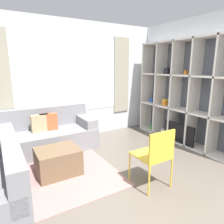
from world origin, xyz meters
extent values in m
plane|color=#665B51|center=(0.00, 0.00, 0.00)|extent=(16.00, 16.00, 0.00)
cube|color=silver|center=(0.00, 2.91, 1.35)|extent=(5.69, 0.07, 2.70)
cube|color=white|center=(0.00, 2.87, 1.45)|extent=(2.47, 0.01, 1.60)
cube|color=#9E9984|center=(1.41, 2.86, 1.45)|extent=(0.44, 0.03, 1.90)
cube|color=silver|center=(2.28, 1.44, 1.35)|extent=(0.07, 4.08, 2.70)
cube|color=gray|center=(-1.01, 1.45, 0.01)|extent=(2.22, 1.94, 0.01)
cube|color=#515660|center=(2.24, 1.35, 1.12)|extent=(0.02, 2.48, 2.25)
cube|color=silver|center=(2.05, 0.60, 1.12)|extent=(0.38, 0.04, 2.25)
cube|color=silver|center=(2.05, 1.10, 1.12)|extent=(0.38, 0.04, 2.25)
cube|color=silver|center=(2.05, 1.59, 1.12)|extent=(0.38, 0.04, 2.25)
cube|color=silver|center=(2.05, 2.09, 1.12)|extent=(0.38, 0.04, 2.25)
cube|color=silver|center=(2.05, 2.59, 1.12)|extent=(0.38, 0.04, 2.25)
cube|color=silver|center=(2.05, 1.35, 0.02)|extent=(0.38, 2.48, 0.04)
cube|color=silver|center=(2.05, 1.35, 0.75)|extent=(0.38, 2.48, 0.04)
cube|color=silver|center=(2.05, 1.35, 1.50)|extent=(0.38, 2.48, 0.04)
cube|color=silver|center=(2.05, 1.35, 2.23)|extent=(0.38, 2.48, 0.04)
cube|color=black|center=(1.90, 1.29, 0.25)|extent=(0.04, 0.79, 0.43)
cube|color=black|center=(1.92, 1.29, 0.05)|extent=(0.10, 0.24, 0.03)
cube|color=orange|center=(2.03, 1.88, 0.82)|extent=(0.12, 0.12, 0.12)
cube|color=#232328|center=(2.03, 1.88, 1.59)|extent=(0.11, 0.11, 0.14)
cube|color=orange|center=(2.03, 1.34, 1.56)|extent=(0.06, 0.06, 0.09)
cube|color=white|center=(2.03, 1.87, 0.10)|extent=(0.10, 0.10, 0.12)
cube|color=#2856A8|center=(2.03, 2.37, 0.82)|extent=(0.08, 0.08, 0.11)
cube|color=gold|center=(2.03, 1.88, 0.84)|extent=(0.10, 0.10, 0.15)
cylinder|color=#388947|center=(2.03, 2.32, 0.10)|extent=(0.08, 0.08, 0.12)
cube|color=gray|center=(-0.66, 2.39, 0.21)|extent=(1.88, 0.85, 0.42)
cube|color=gray|center=(-0.66, 2.73, 0.64)|extent=(1.88, 0.18, 0.43)
cube|color=gray|center=(-1.48, 2.39, 0.51)|extent=(0.24, 0.79, 0.19)
cube|color=gray|center=(0.16, 2.39, 0.51)|extent=(0.24, 0.79, 0.19)
cube|color=#C65B33|center=(-0.62, 2.45, 0.59)|extent=(0.35, 0.15, 0.34)
cube|color=tan|center=(-0.79, 2.45, 0.59)|extent=(0.34, 0.13, 0.34)
cube|color=gray|center=(-1.42, 0.93, 0.64)|extent=(0.18, 1.67, 0.43)
cube|color=brown|center=(-0.76, 1.40, 0.21)|extent=(0.65, 0.55, 0.42)
cylinder|color=gold|center=(0.52, 0.65, 0.22)|extent=(0.02, 0.02, 0.44)
cylinder|color=gold|center=(0.11, 0.65, 0.22)|extent=(0.02, 0.02, 0.44)
cylinder|color=gold|center=(0.52, 0.21, 0.22)|extent=(0.02, 0.02, 0.44)
cylinder|color=gold|center=(0.11, 0.21, 0.22)|extent=(0.02, 0.02, 0.44)
cube|color=gold|center=(0.31, 0.43, 0.45)|extent=(0.44, 0.46, 0.02)
cube|color=gold|center=(0.31, 0.22, 0.66)|extent=(0.44, 0.02, 0.40)
camera|label=1|loc=(-1.51, -1.56, 1.70)|focal=32.00mm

